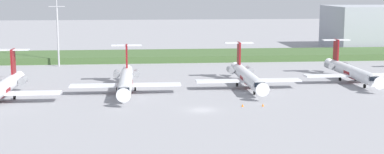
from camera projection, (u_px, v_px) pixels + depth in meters
ground_plane at (187, 82)px, 127.26m from camera, size 500.00×500.00×0.00m
grass_berm at (176, 56)px, 167.86m from camera, size 320.00×20.00×1.92m
regional_jet_second at (2, 88)px, 104.85m from camera, size 22.81×31.00×9.00m
regional_jet_third at (126, 80)px, 113.87m from camera, size 22.81×31.00×9.00m
regional_jet_fourth at (247, 76)px, 119.29m from camera, size 22.81×31.00×9.00m
regional_jet_fifth at (351, 71)px, 126.44m from camera, size 22.81×31.00×9.00m
antenna_mast at (58, 29)px, 150.44m from camera, size 4.40×0.50×25.40m
safety_cone_front_marker at (243, 105)px, 100.51m from camera, size 0.44×0.44×0.55m
safety_cone_mid_marker at (263, 105)px, 100.75m from camera, size 0.44×0.44×0.55m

